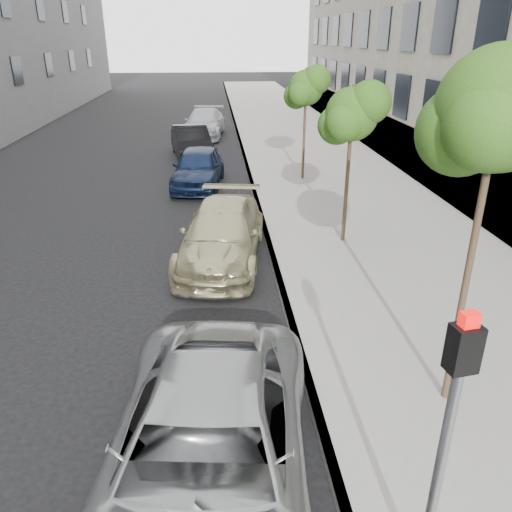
{
  "coord_description": "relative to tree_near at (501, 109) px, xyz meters",
  "views": [
    {
      "loc": [
        -0.23,
        -4.42,
        5.24
      ],
      "look_at": [
        0.48,
        4.02,
        1.5
      ],
      "focal_mm": 35.0,
      "sensor_mm": 36.0,
      "label": 1
    }
  ],
  "objects": [
    {
      "name": "sedan_blue",
      "position": [
        -4.07,
        12.66,
        -3.71
      ],
      "size": [
        2.16,
        4.43,
        1.46
      ],
      "primitive_type": "imported",
      "rotation": [
        0.0,
        0.0,
        -0.11
      ],
      "color": "#101B35",
      "rests_on": "ground"
    },
    {
      "name": "sedan_rear",
      "position": [
        -3.95,
        22.98,
        -3.7
      ],
      "size": [
        2.63,
        5.3,
        1.48
      ],
      "primitive_type": "imported",
      "rotation": [
        0.0,
        0.0,
        -0.11
      ],
      "color": "#9EA0A6",
      "rests_on": "ground"
    },
    {
      "name": "tree_far",
      "position": [
        -0.0,
        13.0,
        -0.93
      ],
      "size": [
        1.65,
        1.45,
        4.18
      ],
      "color": "#38281C",
      "rests_on": "sidewalk"
    },
    {
      "name": "signal_pole",
      "position": [
        -1.51,
        -2.71,
        -2.34
      ],
      "size": [
        0.27,
        0.22,
        3.13
      ],
      "rotation": [
        0.0,
        0.0,
        0.16
      ],
      "color": "#939699",
      "rests_on": "sidewalk"
    },
    {
      "name": "sidewalk",
      "position": [
        1.07,
        22.5,
        -4.37
      ],
      "size": [
        6.4,
        72.0,
        0.14
      ],
      "primitive_type": "cube",
      "color": "gray",
      "rests_on": "ground"
    },
    {
      "name": "curb",
      "position": [
        -2.05,
        22.5,
        -4.37
      ],
      "size": [
        0.15,
        72.0,
        0.14
      ],
      "primitive_type": "cube",
      "color": "#9E9B93",
      "rests_on": "ground"
    },
    {
      "name": "tree_near",
      "position": [
        0.0,
        0.0,
        0.0
      ],
      "size": [
        1.84,
        1.64,
        5.21
      ],
      "color": "#38281C",
      "rests_on": "sidewalk"
    },
    {
      "name": "tree_mid",
      "position": [
        -0.0,
        6.5,
        -0.96
      ],
      "size": [
        1.67,
        1.47,
        4.17
      ],
      "color": "#38281C",
      "rests_on": "sidewalk"
    },
    {
      "name": "sedan_black",
      "position": [
        -4.49,
        17.58,
        -3.72
      ],
      "size": [
        2.22,
        4.57,
        1.44
      ],
      "primitive_type": "imported",
      "rotation": [
        0.0,
        0.0,
        0.16
      ],
      "color": "black",
      "rests_on": "ground"
    },
    {
      "name": "suv",
      "position": [
        -3.33,
        5.77,
        -3.74
      ],
      "size": [
        2.62,
        5.01,
        1.39
      ],
      "primitive_type": "imported",
      "rotation": [
        0.0,
        0.0,
        -0.15
      ],
      "color": "tan",
      "rests_on": "ground"
    },
    {
      "name": "minivan",
      "position": [
        -3.67,
        -1.51,
        -3.7
      ],
      "size": [
        3.05,
        5.57,
        1.48
      ],
      "primitive_type": "imported",
      "rotation": [
        0.0,
        0.0,
        -0.12
      ],
      "color": "#9D9FA1",
      "rests_on": "ground"
    },
    {
      "name": "ground",
      "position": [
        -3.23,
        -1.5,
        -4.44
      ],
      "size": [
        160.0,
        160.0,
        0.0
      ],
      "primitive_type": "plane",
      "color": "black",
      "rests_on": "ground"
    }
  ]
}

